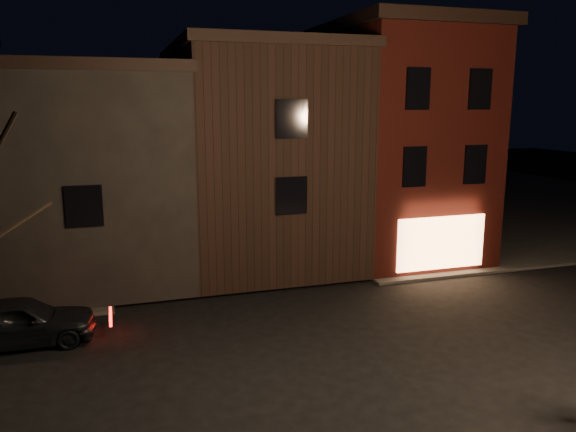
% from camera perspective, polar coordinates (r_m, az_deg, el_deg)
% --- Properties ---
extents(ground, '(120.00, 120.00, 0.00)m').
position_cam_1_polar(ground, '(16.47, 1.20, -14.07)').
color(ground, black).
rests_on(ground, ground).
extents(sidewalk_far_right, '(30.00, 30.00, 0.12)m').
position_cam_1_polar(sidewalk_far_right, '(42.72, 18.28, 1.37)').
color(sidewalk_far_right, '#2D2B28').
rests_on(sidewalk_far_right, ground).
extents(corner_building, '(6.50, 8.50, 10.50)m').
position_cam_1_polar(corner_building, '(26.85, 11.08, 7.61)').
color(corner_building, '#400F0B').
rests_on(corner_building, ground).
extents(row_building_a, '(7.30, 10.30, 9.40)m').
position_cam_1_polar(row_building_a, '(25.46, -3.15, 6.33)').
color(row_building_a, black).
rests_on(row_building_a, ground).
extents(row_building_b, '(7.80, 10.30, 8.40)m').
position_cam_1_polar(row_building_b, '(24.75, -19.67, 4.37)').
color(row_building_b, black).
rests_on(row_building_b, ground).
extents(parked_car_a, '(4.38, 1.77, 1.49)m').
position_cam_1_polar(parked_car_a, '(18.65, -25.75, -9.65)').
color(parked_car_a, black).
rests_on(parked_car_a, ground).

